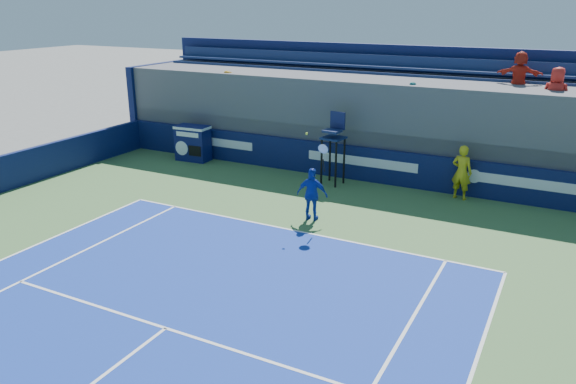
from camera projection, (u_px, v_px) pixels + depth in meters
The scene contains 6 objects.
ball_person at pixel (462, 172), 17.63m from camera, with size 0.64×0.42×1.75m, color gold.
back_hoarding at pixel (362, 164), 19.57m from camera, with size 20.40×0.21×1.20m.
match_clock at pixel (193, 142), 22.02m from camera, with size 1.36×0.80×1.40m.
umpire_chair at pixel (334, 141), 18.90m from camera, with size 0.78×0.78×2.48m.
tennis_player at pixel (312, 194), 15.90m from camera, with size 0.97×0.48×2.57m.
stadium_seating at pixel (383, 119), 20.89m from camera, with size 21.00×4.05×4.45m.
Camera 1 is at (6.41, -0.82, 5.96)m, focal length 35.00 mm.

